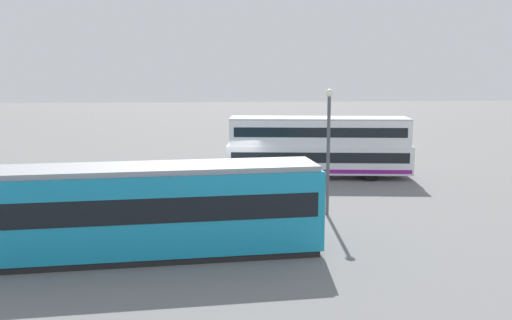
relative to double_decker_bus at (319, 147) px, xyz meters
The scene contains 8 objects.
ground_plane 5.75m from the double_decker_bus, 20.91° to the left, with size 160.00×160.00×0.00m, color slate.
double_decker_bus is the anchor object (origin of this frame).
tram_yellow 17.50m from the double_decker_bus, 57.59° to the left, with size 13.35×3.71×3.42m.
pedestrian_near_railing 11.16m from the double_decker_bus, 36.44° to the left, with size 0.38×0.38×1.67m.
pedestrian_crossing 10.32m from the double_decker_bus, 54.58° to the left, with size 0.38×0.38×1.59m.
pedestrian_railing 11.83m from the double_decker_bus, 48.66° to the left, with size 9.93×0.95×1.08m.
info_sign 14.38m from the double_decker_bus, 34.87° to the left, with size 0.93×0.15×2.44m.
street_lamp 9.52m from the double_decker_bus, 81.86° to the left, with size 0.36×0.36×5.95m.
Camera 1 is at (1.82, 33.76, 6.99)m, focal length 40.57 mm.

